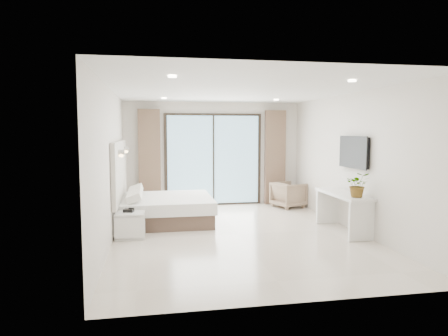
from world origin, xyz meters
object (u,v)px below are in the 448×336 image
Objects in this scene: nightstand at (130,225)px; console_desk at (343,203)px; armchair at (289,193)px; bed at (165,209)px.

console_desk is at bearing -1.72° from nightstand.
console_desk is at bearing 163.61° from armchair.
console_desk reaches higher than armchair.
nightstand is at bearing 176.36° from console_desk.
bed is 3.68m from console_desk.
nightstand is 0.74× the size of armchair.
armchair reaches higher than nightstand.
bed is 3.38m from armchair.
console_desk is (3.37, -1.45, 0.27)m from bed.
bed is at bearing 156.78° from console_desk.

